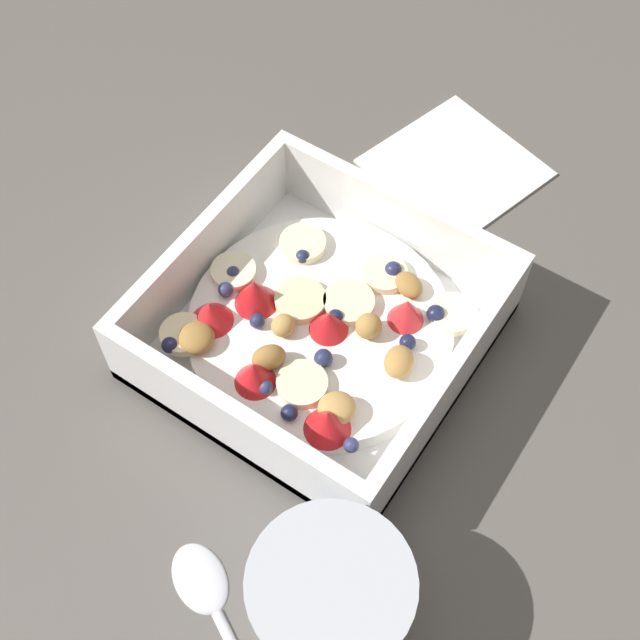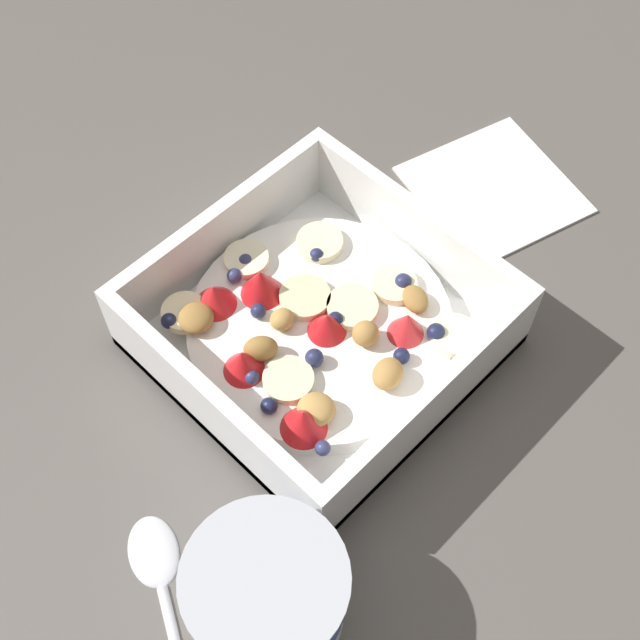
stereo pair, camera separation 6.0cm
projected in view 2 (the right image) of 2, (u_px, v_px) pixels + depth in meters
ground_plane at (299, 344)px, 0.63m from camera, size 2.40×2.40×0.00m
fruit_bowl at (318, 328)px, 0.61m from camera, size 0.21×0.21×0.07m
spoon at (162, 590)px, 0.53m from camera, size 0.10×0.16×0.01m
yogurt_cup at (267, 596)px, 0.49m from camera, size 0.10×0.10×0.07m
folded_napkin at (493, 189)px, 0.70m from camera, size 0.15×0.15×0.01m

